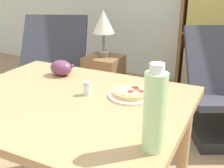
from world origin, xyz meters
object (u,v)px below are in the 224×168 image
at_px(lounge_chair_near, 52,75).
at_px(side_table, 104,82).
at_px(pizza_on_plate, 131,93).
at_px(bookshelf, 210,38).
at_px(grape_bunch, 61,68).
at_px(salt_shaker, 87,89).
at_px(drink_bottle, 155,111).
at_px(table_lamp, 103,24).

relative_size(lounge_chair_near, side_table, 1.80).
xyz_separation_m(lounge_chair_near, side_table, (0.59, 0.09, -0.02)).
relative_size(pizza_on_plate, lounge_chair_near, 0.22).
bearing_deg(pizza_on_plate, bookshelf, 88.88).
xyz_separation_m(grape_bunch, salt_shaker, (0.28, -0.18, -0.01)).
bearing_deg(side_table, bookshelf, 49.24).
distance_m(pizza_on_plate, drink_bottle, 0.44).
distance_m(pizza_on_plate, table_lamp, 1.50).
height_order(grape_bunch, side_table, grape_bunch).
height_order(grape_bunch, bookshelf, bookshelf).
bearing_deg(bookshelf, table_lamp, -130.76).
relative_size(grape_bunch, side_table, 0.25).
bearing_deg(drink_bottle, grape_bunch, 145.90).
bearing_deg(pizza_on_plate, side_table, 122.64).
relative_size(pizza_on_plate, grape_bunch, 1.56).
bearing_deg(lounge_chair_near, drink_bottle, -66.28).
relative_size(grape_bunch, salt_shaker, 2.15).
distance_m(bookshelf, side_table, 1.35).
bearing_deg(salt_shaker, side_table, 114.79).
bearing_deg(pizza_on_plate, table_lamp, 122.64).
height_order(salt_shaker, bookshelf, bookshelf).
xyz_separation_m(drink_bottle, side_table, (-1.03, 1.63, -0.62)).
xyz_separation_m(salt_shaker, side_table, (-0.62, 1.34, -0.52)).
bearing_deg(lounge_chair_near, side_table, -14.42).
xyz_separation_m(grape_bunch, side_table, (-0.34, 1.16, -0.53)).
xyz_separation_m(drink_bottle, salt_shaker, (-0.42, 0.29, -0.10)).
relative_size(grape_bunch, drink_bottle, 0.47).
distance_m(lounge_chair_near, side_table, 0.60).
distance_m(side_table, table_lamp, 0.59).
xyz_separation_m(pizza_on_plate, side_table, (-0.81, 1.26, -0.50)).
xyz_separation_m(grape_bunch, bookshelf, (0.51, 2.15, -0.18)).
relative_size(bookshelf, table_lamp, 3.01).
bearing_deg(salt_shaker, drink_bottle, -34.86).
relative_size(pizza_on_plate, bookshelf, 0.16).
bearing_deg(drink_bottle, bookshelf, 93.93).
relative_size(grape_bunch, lounge_chair_near, 0.14).
relative_size(salt_shaker, bookshelf, 0.05).
distance_m(salt_shaker, side_table, 1.56).
xyz_separation_m(pizza_on_plate, drink_bottle, (0.22, -0.36, 0.12)).
distance_m(lounge_chair_near, bookshelf, 1.83).
bearing_deg(side_table, salt_shaker, -65.21).
height_order(drink_bottle, side_table, drink_bottle).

